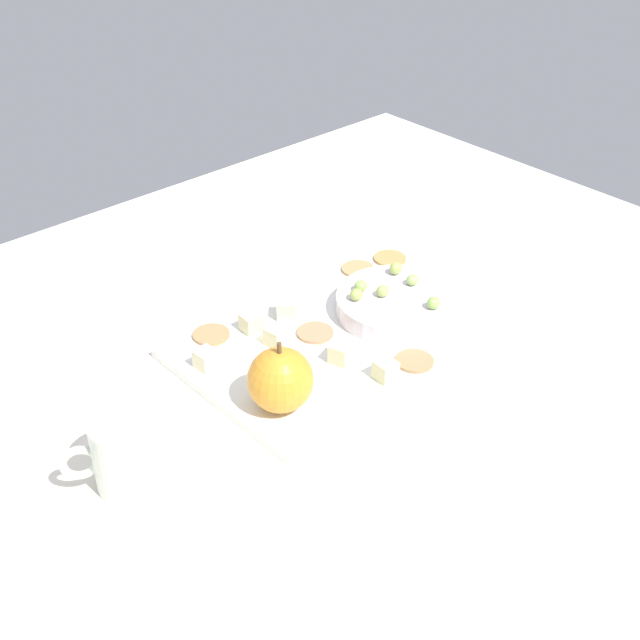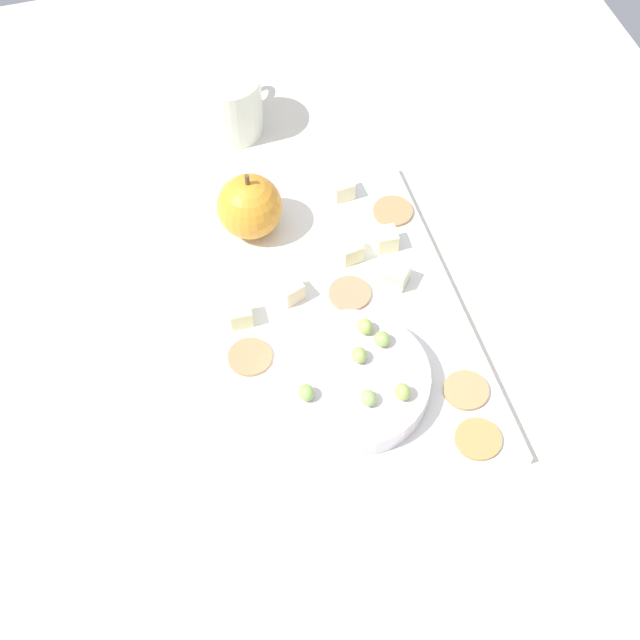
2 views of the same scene
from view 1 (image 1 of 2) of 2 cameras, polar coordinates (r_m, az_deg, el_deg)
table at (r=105.55cm, az=1.39°, el=-3.34°), size 125.20×107.17×4.86cm
platter at (r=106.40cm, az=1.72°, el=-0.98°), size 39.88×25.74×1.22cm
serving_dish at (r=109.18cm, az=5.14°, el=1.06°), size 15.55×15.55×2.48cm
apple_whole at (r=92.24cm, az=-2.64°, el=-3.98°), size 7.24×7.24×7.24cm
apple_stem at (r=89.71cm, az=-2.71°, el=-1.85°), size 0.50×0.50×1.20cm
cheese_cube_0 at (r=100.14cm, az=-7.56°, el=-2.58°), size 2.45×2.45×2.28cm
cheese_cube_1 at (r=97.86cm, az=4.36°, el=-3.34°), size 2.39×2.39×2.28cm
cheese_cube_2 at (r=105.72cm, az=-4.57°, el=-0.19°), size 2.42×2.42×2.28cm
cheese_cube_3 at (r=103.14cm, az=-2.91°, el=-1.08°), size 2.59×2.59×2.28cm
cheese_cube_4 at (r=108.00cm, az=-2.26°, el=0.72°), size 3.22×3.22×2.28cm
cheese_cube_5 at (r=100.25cm, az=1.37°, el=-2.21°), size 2.91×2.91×2.28cm
cracker_0 at (r=121.13cm, az=4.65°, el=4.08°), size 4.54×4.54×0.40cm
cracker_1 at (r=118.31cm, az=2.54°, el=3.38°), size 4.54×4.54×0.40cm
cracker_2 at (r=105.76cm, az=-7.21°, el=-0.97°), size 4.54×4.54×0.40cm
cracker_3 at (r=105.27cm, az=-0.32°, el=-0.85°), size 4.54×4.54×0.40cm
cracker_4 at (r=101.17cm, az=6.27°, el=-2.71°), size 4.54×4.54×0.40cm
grape_0 at (r=107.91cm, az=4.17°, el=1.92°), size 1.74×1.56×1.49cm
grape_1 at (r=108.82cm, az=2.70°, el=2.27°), size 1.74×1.56×1.44cm
grape_2 at (r=106.99cm, az=2.42°, el=1.69°), size 1.74×1.56×1.52cm
grape_3 at (r=110.63cm, az=6.15°, el=2.65°), size 1.74×1.56×1.39cm
grape_4 at (r=106.15cm, az=7.53°, el=1.13°), size 1.74×1.56×1.57cm
grape_5 at (r=112.67cm, az=5.03°, el=3.42°), size 1.74×1.56×1.63cm
cup at (r=86.82cm, az=-12.44°, el=-8.52°), size 10.37×7.69×7.93cm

